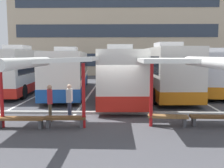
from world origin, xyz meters
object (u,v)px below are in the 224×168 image
(bench_0, at_px, (20,120))
(bench_2, at_px, (168,118))
(waiting_shelter_0, at_px, (39,63))
(waiting_passenger_0, at_px, (69,99))
(waiting_passenger_1, at_px, (50,100))
(coach_bus_2, at_px, (118,73))
(coach_bus_4, at_px, (206,72))
(coach_bus_3, at_px, (163,71))
(waiting_shelter_1, at_px, (194,62))
(bench_3, at_px, (211,118))
(coach_bus_1, at_px, (69,72))
(bench_1, at_px, (65,119))
(coach_bus_0, at_px, (24,70))

(bench_0, height_order, bench_2, same)
(waiting_shelter_0, height_order, waiting_passenger_0, waiting_shelter_0)
(waiting_passenger_1, bearing_deg, bench_2, -6.96)
(coach_bus_2, xyz_separation_m, coach_bus_4, (6.99, 2.61, -0.07))
(coach_bus_3, distance_m, waiting_shelter_1, 8.81)
(bench_3, bearing_deg, bench_0, -176.53)
(coach_bus_1, bearing_deg, bench_2, -58.16)
(bench_2, height_order, waiting_passenger_1, waiting_passenger_1)
(waiting_passenger_0, bearing_deg, coach_bus_1, 100.97)
(bench_0, height_order, bench_1, same)
(coach_bus_1, relative_size, bench_0, 6.50)
(coach_bus_1, relative_size, waiting_passenger_1, 7.76)
(waiting_shelter_1, height_order, bench_2, waiting_shelter_1)
(coach_bus_3, height_order, waiting_passenger_0, coach_bus_3)
(bench_3, height_order, waiting_passenger_1, waiting_passenger_1)
(coach_bus_2, bearing_deg, coach_bus_4, 20.50)
(bench_0, bearing_deg, coach_bus_1, 89.71)
(coach_bus_1, distance_m, waiting_shelter_1, 12.22)
(coach_bus_2, distance_m, waiting_shelter_1, 8.29)
(bench_0, relative_size, waiting_passenger_0, 1.21)
(coach_bus_3, bearing_deg, bench_2, -98.46)
(coach_bus_0, height_order, bench_1, coach_bus_0)
(bench_0, xyz_separation_m, waiting_passenger_0, (1.72, 1.52, 0.59))
(coach_bus_2, xyz_separation_m, waiting_shelter_1, (2.97, -7.67, 1.02))
(bench_2, bearing_deg, waiting_passenger_0, 166.53)
(coach_bus_1, height_order, waiting_shelter_0, coach_bus_1)
(waiting_shelter_1, bearing_deg, waiting_passenger_0, 164.98)
(coach_bus_0, distance_m, waiting_shelter_1, 14.99)
(coach_bus_0, distance_m, coach_bus_4, 14.71)
(coach_bus_4, height_order, waiting_shelter_1, coach_bus_4)
(bench_2, xyz_separation_m, bench_3, (1.80, -0.01, 0.00))
(bench_0, relative_size, bench_3, 1.11)
(coach_bus_4, bearing_deg, bench_3, -107.49)
(bench_2, bearing_deg, coach_bus_2, 105.80)
(bench_2, relative_size, waiting_passenger_1, 1.03)
(waiting_passenger_0, bearing_deg, bench_1, -86.80)
(bench_1, distance_m, bench_3, 6.06)
(coach_bus_2, xyz_separation_m, bench_2, (2.07, -7.30, -1.33))
(coach_bus_1, xyz_separation_m, bench_1, (1.75, -10.01, -1.29))
(coach_bus_4, height_order, waiting_passenger_0, coach_bus_4)
(waiting_shelter_0, bearing_deg, coach_bus_3, 54.70)
(coach_bus_1, bearing_deg, waiting_passenger_0, -79.03)
(coach_bus_0, xyz_separation_m, waiting_shelter_0, (4.63, -10.76, 0.93))
(waiting_shelter_0, xyz_separation_m, waiting_passenger_0, (0.82, 1.69, -1.73))
(coach_bus_2, xyz_separation_m, waiting_shelter_0, (-3.09, -7.95, 1.00))
(coach_bus_0, bearing_deg, bench_2, -45.93)
(waiting_shelter_0, bearing_deg, bench_0, 169.34)
(coach_bus_0, relative_size, waiting_shelter_1, 2.13)
(coach_bus_4, distance_m, waiting_shelter_1, 11.10)
(coach_bus_4, relative_size, bench_2, 6.21)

